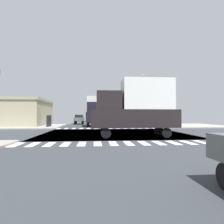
{
  "coord_description": "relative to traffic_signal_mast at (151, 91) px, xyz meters",
  "views": [
    {
      "loc": [
        -1.96,
        -20.01,
        1.83
      ],
      "look_at": [
        0.71,
        9.94,
        2.29
      ],
      "focal_mm": 31.82,
      "sensor_mm": 36.0,
      "label": 1
    }
  ],
  "objects": [
    {
      "name": "box_truck_trailing_4",
      "position": [
        -7.84,
        5.66,
        -2.56
      ],
      "size": [
        2.4,
        7.2,
        4.85
      ],
      "rotation": [
        0.0,
        0.0,
        3.14
      ],
      "color": "black",
      "rests_on": "ground"
    },
    {
      "name": "crosswalk_far",
      "position": [
        -6.09,
        0.36,
        -5.12
      ],
      "size": [
        13.5,
        2.0,
        0.01
      ],
      "color": "silver",
      "rests_on": "ground"
    },
    {
      "name": "street_lamp",
      "position": [
        1.97,
        7.7,
        0.23
      ],
      "size": [
        1.78,
        0.32,
        9.08
      ],
      "color": "gray",
      "rests_on": "ground"
    },
    {
      "name": "sidewalk_corner_ne",
      "position": [
        7.16,
        5.06,
        -5.05
      ],
      "size": [
        12.0,
        12.0,
        0.14
      ],
      "color": "#A09B91",
      "rests_on": "ground"
    },
    {
      "name": "bank_building",
      "position": [
        -22.7,
        7.76,
        -2.89
      ],
      "size": [
        15.09,
        11.17,
        4.46
      ],
      "color": "tan",
      "rests_on": "ground"
    },
    {
      "name": "traffic_signal_mast",
      "position": [
        0.0,
        0.0,
        0.0
      ],
      "size": [
        5.74,
        0.55,
        6.99
      ],
      "color": "gray",
      "rests_on": "ground"
    },
    {
      "name": "box_truck_middle_5",
      "position": [
        -4.22,
        -10.44,
        -2.56
      ],
      "size": [
        7.2,
        2.4,
        4.85
      ],
      "rotation": [
        0.0,
        0.0,
        1.57
      ],
      "color": "black",
      "rests_on": "ground"
    },
    {
      "name": "crosswalk_near",
      "position": [
        -6.09,
        -14.24,
        -5.12
      ],
      "size": [
        13.5,
        2.0,
        0.01
      ],
      "color": "silver",
      "rests_on": "ground"
    },
    {
      "name": "box_truck_nearside_1",
      "position": [
        -7.84,
        22.46,
        -2.56
      ],
      "size": [
        2.4,
        7.2,
        4.85
      ],
      "rotation": [
        0.0,
        0.0,
        3.14
      ],
      "color": "black",
      "rests_on": "ground"
    },
    {
      "name": "sedan_crossing_1",
      "position": [
        -10.84,
        13.27,
        -4.01
      ],
      "size": [
        1.8,
        4.3,
        1.88
      ],
      "rotation": [
        0.0,
        0.0,
        3.14
      ],
      "color": "black",
      "rests_on": "ground"
    },
    {
      "name": "ground",
      "position": [
        -5.84,
        -6.94,
        -5.15
      ],
      "size": [
        90.0,
        90.0,
        0.05
      ],
      "color": "#33373D"
    },
    {
      "name": "sidewalk_corner_nw",
      "position": [
        -18.84,
        5.06,
        -5.05
      ],
      "size": [
        12.0,
        12.0,
        0.14
      ],
      "color": "#999995",
      "rests_on": "ground"
    },
    {
      "name": "sedan_outer_3",
      "position": [
        -7.84,
        32.55,
        -4.01
      ],
      "size": [
        1.8,
        4.3,
        1.88
      ],
      "rotation": [
        0.0,
        0.0,
        3.14
      ],
      "color": "black",
      "rests_on": "ground"
    }
  ]
}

